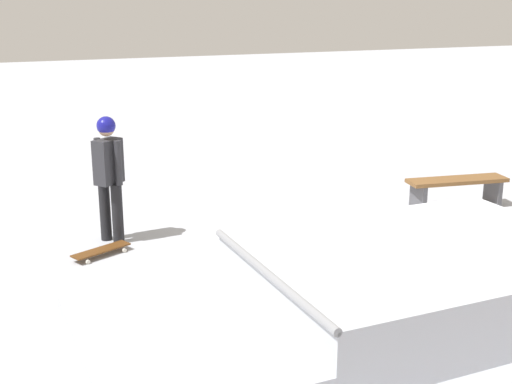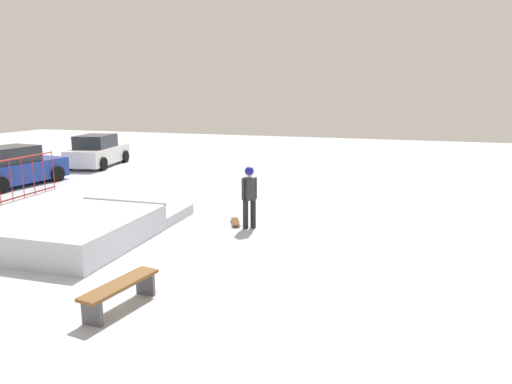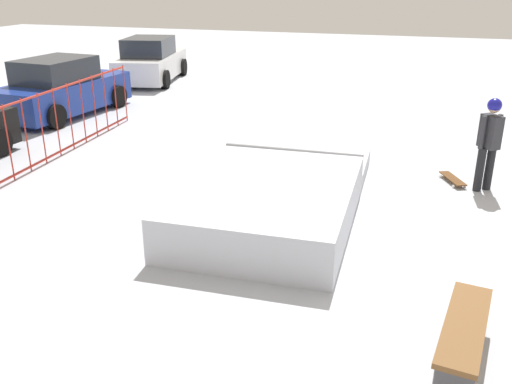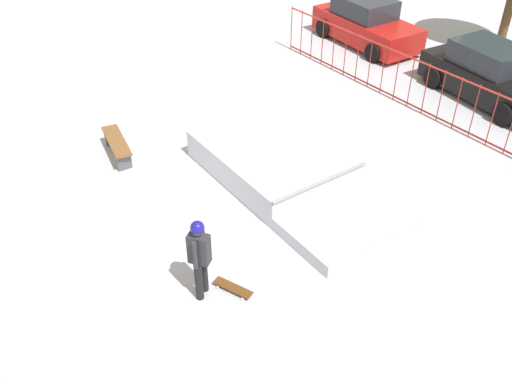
# 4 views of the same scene
# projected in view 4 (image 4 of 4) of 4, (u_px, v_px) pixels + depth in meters

# --- Properties ---
(ground_plane) EXTENTS (60.00, 60.00, 0.00)m
(ground_plane) POSITION_uv_depth(u_px,v_px,m) (214.00, 183.00, 13.38)
(ground_plane) COLOR #B2B7C1
(skate_ramp) EXTENTS (5.48, 2.77, 0.74)m
(skate_ramp) POSITION_uv_depth(u_px,v_px,m) (283.00, 169.00, 13.27)
(skate_ramp) COLOR silver
(skate_ramp) RESTS_ON ground
(skater) EXTENTS (0.44, 0.41, 1.73)m
(skater) POSITION_uv_depth(u_px,v_px,m) (199.00, 254.00, 9.91)
(skater) COLOR black
(skater) RESTS_ON ground
(skateboard) EXTENTS (0.81, 0.52, 0.09)m
(skateboard) POSITION_uv_depth(u_px,v_px,m) (233.00, 288.00, 10.52)
(skateboard) COLOR #593314
(skateboard) RESTS_ON ground
(perimeter_fence) EXTENTS (11.29, 0.66, 1.50)m
(perimeter_fence) POSITION_uv_depth(u_px,v_px,m) (418.00, 85.00, 15.87)
(perimeter_fence) COLOR #B22D23
(perimeter_fence) RESTS_ON ground
(park_bench) EXTENTS (1.64, 0.63, 0.48)m
(park_bench) POSITION_uv_depth(u_px,v_px,m) (117.00, 144.00, 14.10)
(park_bench) COLOR brown
(park_bench) RESTS_ON ground
(parked_car_red) EXTENTS (4.12, 1.95, 1.60)m
(parked_car_red) POSITION_uv_depth(u_px,v_px,m) (366.00, 24.00, 19.95)
(parked_car_red) COLOR red
(parked_car_red) RESTS_ON ground
(parked_car_black) EXTENTS (4.21, 2.15, 1.60)m
(parked_car_black) POSITION_uv_depth(u_px,v_px,m) (489.00, 75.00, 16.50)
(parked_car_black) COLOR black
(parked_car_black) RESTS_ON ground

